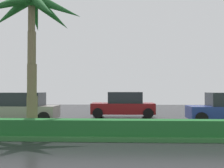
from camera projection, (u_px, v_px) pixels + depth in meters
ground_plane at (153, 131)px, 12.87m from camera, size 90.00×42.00×0.10m
median_strip at (156, 132)px, 11.87m from camera, size 85.50×4.00×0.15m
median_hedge at (160, 128)px, 10.48m from camera, size 76.50×0.70×0.60m
palm_tree_mid_left at (32, 16)px, 12.27m from camera, size 4.62×4.64×6.33m
car_in_traffic_leading at (21, 108)px, 16.00m from camera, size 4.30×2.02×1.72m
car_in_traffic_second at (124, 105)px, 18.91m from camera, size 4.30×2.02×1.72m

